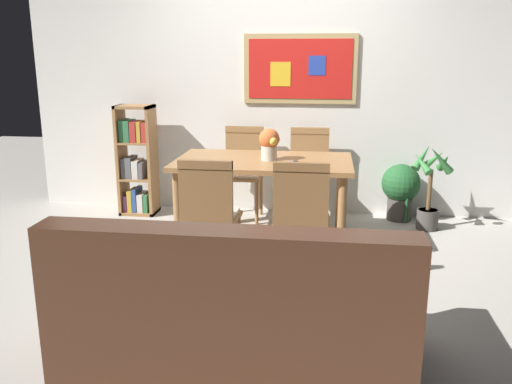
% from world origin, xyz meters
% --- Properties ---
extents(ground_plane, '(12.00, 12.00, 0.00)m').
position_xyz_m(ground_plane, '(0.00, 0.00, 0.00)').
color(ground_plane, '#B7B2A8').
extents(wall_back_with_painting, '(5.20, 0.14, 2.60)m').
position_xyz_m(wall_back_with_painting, '(0.00, 1.51, 1.30)').
color(wall_back_with_painting, silver).
rests_on(wall_back_with_painting, ground_plane).
extents(dining_table, '(1.48, 0.88, 0.75)m').
position_xyz_m(dining_table, '(-0.05, 0.42, 0.65)').
color(dining_table, '#9E7042').
rests_on(dining_table, ground_plane).
extents(dining_chair_far_right, '(0.40, 0.41, 0.91)m').
position_xyz_m(dining_chair_far_right, '(0.31, 1.20, 0.54)').
color(dining_chair_far_right, '#9E7042').
rests_on(dining_chair_far_right, ground_plane).
extents(dining_chair_far_left, '(0.40, 0.41, 0.91)m').
position_xyz_m(dining_chair_far_left, '(-0.35, 1.21, 0.54)').
color(dining_chair_far_left, '#9E7042').
rests_on(dining_chair_far_left, ground_plane).
extents(dining_chair_near_left, '(0.40, 0.41, 0.91)m').
position_xyz_m(dining_chair_near_left, '(-0.35, -0.37, 0.54)').
color(dining_chair_near_left, '#9E7042').
rests_on(dining_chair_near_left, ground_plane).
extents(dining_chair_near_right, '(0.40, 0.41, 0.91)m').
position_xyz_m(dining_chair_near_right, '(0.31, -0.37, 0.54)').
color(dining_chair_near_right, '#9E7042').
rests_on(dining_chair_near_right, ground_plane).
extents(leather_couch, '(1.80, 0.84, 0.84)m').
position_xyz_m(leather_couch, '(0.02, -1.47, 0.31)').
color(leather_couch, '#472819').
rests_on(leather_couch, ground_plane).
extents(bookshelf, '(0.36, 0.28, 1.12)m').
position_xyz_m(bookshelf, '(-1.45, 1.19, 0.53)').
color(bookshelf, '#9E7042').
rests_on(bookshelf, ground_plane).
extents(potted_ivy, '(0.38, 0.38, 0.56)m').
position_xyz_m(potted_ivy, '(1.22, 1.30, 0.32)').
color(potted_ivy, '#4C4742').
rests_on(potted_ivy, ground_plane).
extents(potted_palm, '(0.39, 0.40, 0.84)m').
position_xyz_m(potted_palm, '(1.45, 1.02, 0.38)').
color(potted_palm, '#4C4742').
rests_on(potted_palm, ground_plane).
extents(flower_vase, '(0.18, 0.19, 0.27)m').
position_xyz_m(flower_vase, '(0.00, 0.41, 0.90)').
color(flower_vase, beige).
rests_on(flower_vase, dining_table).
extents(tv_remote, '(0.13, 0.15, 0.02)m').
position_xyz_m(tv_remote, '(0.18, 0.25, 0.76)').
color(tv_remote, black).
rests_on(tv_remote, dining_table).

